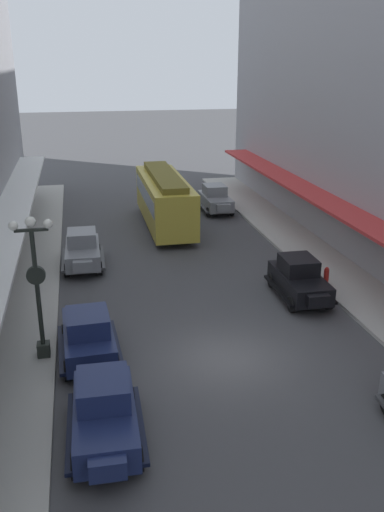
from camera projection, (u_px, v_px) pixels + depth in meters
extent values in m
plane|color=#424244|center=(226.00, 359.00, 19.60)|extent=(200.00, 200.00, 0.00)
cube|color=#A8A59E|center=(9.00, 381.00, 18.12)|extent=(3.00, 60.00, 0.15)
cube|color=slate|center=(83.00, 253.00, 28.06)|extent=(1.77, 3.93, 0.80)
cube|color=slate|center=(82.00, 238.00, 28.04)|extent=(1.47, 1.73, 0.70)
cube|color=#8C9EA8|center=(82.00, 238.00, 28.04)|extent=(1.40, 1.69, 0.42)
cube|color=slate|center=(83.00, 266.00, 26.08)|extent=(0.94, 0.38, 0.52)
cube|color=#393A3D|center=(102.00, 257.00, 28.34)|extent=(0.30, 3.51, 0.12)
cube|color=#393A3D|center=(64.00, 260.00, 28.01)|extent=(0.30, 3.51, 0.12)
cylinder|color=black|center=(100.00, 268.00, 27.08)|extent=(0.23, 0.68, 0.68)
cylinder|color=black|center=(67.00, 271.00, 26.80)|extent=(0.23, 0.68, 0.68)
cylinder|color=black|center=(98.00, 251.00, 29.60)|extent=(0.23, 0.68, 0.68)
cylinder|color=black|center=(68.00, 252.00, 29.32)|extent=(0.23, 0.68, 0.68)
cube|color=#19234C|center=(88.00, 338.00, 19.49)|extent=(1.84, 3.96, 0.80)
cube|color=#19234C|center=(88.00, 322.00, 19.01)|extent=(1.50, 1.75, 0.70)
cube|color=#8C9EA8|center=(88.00, 322.00, 19.01)|extent=(1.43, 1.72, 0.42)
cube|color=#19234C|center=(85.00, 312.00, 21.42)|extent=(0.95, 0.39, 0.52)
cube|color=black|center=(62.00, 349.00, 19.39)|extent=(0.37, 3.52, 0.12)
cube|color=black|center=(115.00, 343.00, 19.82)|extent=(0.37, 3.52, 0.12)
cylinder|color=black|center=(65.00, 333.00, 20.69)|extent=(0.25, 0.69, 0.68)
cylinder|color=black|center=(108.00, 328.00, 21.06)|extent=(0.25, 0.69, 0.68)
cylinder|color=black|center=(68.00, 371.00, 18.20)|extent=(0.25, 0.69, 0.68)
cylinder|color=black|center=(116.00, 365.00, 18.57)|extent=(0.25, 0.69, 0.68)
cube|color=#19234C|center=(105.00, 417.00, 15.19)|extent=(1.80, 3.94, 0.80)
cube|color=#19234C|center=(103.00, 389.00, 15.17)|extent=(1.48, 1.74, 0.70)
cube|color=#8C9EA8|center=(103.00, 389.00, 15.17)|extent=(1.41, 1.70, 0.42)
cube|color=#19234C|center=(108.00, 469.00, 13.20)|extent=(0.94, 0.38, 0.52)
cube|color=black|center=(139.00, 423.00, 15.46)|extent=(0.33, 3.51, 0.12)
cube|color=black|center=(71.00, 431.00, 15.14)|extent=(0.33, 3.51, 0.12)
cylinder|color=black|center=(139.00, 459.00, 14.20)|extent=(0.24, 0.69, 0.68)
cylinder|color=black|center=(76.00, 467.00, 13.93)|extent=(0.24, 0.69, 0.68)
cylinder|color=black|center=(131.00, 398.00, 16.73)|extent=(0.24, 0.69, 0.68)
cylinder|color=black|center=(77.00, 404.00, 16.45)|extent=(0.24, 0.69, 0.68)
cube|color=slate|center=(215.00, 201.00, 38.26)|extent=(1.71, 3.90, 0.80)
cube|color=slate|center=(215.00, 190.00, 38.23)|extent=(1.44, 1.70, 0.70)
cube|color=#8C9EA8|center=(215.00, 190.00, 38.23)|extent=(1.37, 1.67, 0.42)
cube|color=slate|center=(223.00, 208.00, 36.28)|extent=(0.94, 0.36, 0.52)
cube|color=#393A3D|center=(228.00, 205.00, 38.55)|extent=(0.25, 3.51, 0.12)
cube|color=#393A3D|center=(202.00, 206.00, 38.18)|extent=(0.25, 3.51, 0.12)
cylinder|color=black|center=(232.00, 211.00, 37.30)|extent=(0.22, 0.68, 0.68)
cylinder|color=black|center=(209.00, 212.00, 36.98)|extent=(0.22, 0.68, 0.68)
cylinder|color=black|center=(221.00, 201.00, 39.81)|extent=(0.22, 0.68, 0.68)
cylinder|color=black|center=(200.00, 203.00, 39.49)|extent=(0.22, 0.68, 0.68)
cube|color=black|center=(299.00, 282.00, 24.35)|extent=(1.80, 3.94, 0.80)
cube|color=black|center=(298.00, 265.00, 24.32)|extent=(1.48, 1.74, 0.70)
cube|color=#8C9EA8|center=(298.00, 265.00, 24.32)|extent=(1.41, 1.70, 0.42)
cube|color=black|center=(318.00, 301.00, 22.36)|extent=(0.94, 0.38, 0.52)
cube|color=black|center=(319.00, 288.00, 24.62)|extent=(0.33, 3.51, 0.12)
cube|color=black|center=(279.00, 291.00, 24.29)|extent=(0.33, 3.51, 0.12)
cylinder|color=black|center=(328.00, 302.00, 23.36)|extent=(0.24, 0.69, 0.68)
cylinder|color=black|center=(292.00, 305.00, 23.08)|extent=(0.24, 0.69, 0.68)
cylinder|color=black|center=(304.00, 278.00, 25.89)|extent=(0.24, 0.69, 0.68)
cylinder|color=black|center=(272.00, 280.00, 25.61)|extent=(0.24, 0.69, 0.68)
cube|color=gold|center=(165.00, 200.00, 34.37)|extent=(2.56, 9.61, 2.70)
cube|color=brown|center=(164.00, 176.00, 33.85)|extent=(1.55, 8.65, 0.36)
cube|color=#8C9EA8|center=(164.00, 193.00, 34.21)|extent=(2.58, 8.85, 0.95)
cube|color=black|center=(173.00, 237.00, 32.25)|extent=(2.01, 1.21, 0.40)
cube|color=black|center=(159.00, 212.00, 37.55)|extent=(2.01, 1.21, 0.40)
cube|color=black|center=(44.00, 349.00, 19.43)|extent=(0.44, 0.44, 0.50)
cylinder|color=black|center=(37.00, 289.00, 18.63)|extent=(0.16, 0.16, 4.20)
cube|color=black|center=(31.00, 230.00, 17.91)|extent=(1.10, 0.10, 0.10)
sphere|color=white|center=(13.00, 226.00, 17.74)|extent=(0.32, 0.32, 0.32)
sphere|color=white|center=(48.00, 224.00, 17.96)|extent=(0.32, 0.32, 0.32)
sphere|color=white|center=(30.00, 222.00, 17.82)|extent=(0.36, 0.36, 0.36)
cylinder|color=black|center=(36.00, 275.00, 18.46)|extent=(0.64, 0.18, 0.64)
cylinder|color=silver|center=(36.00, 274.00, 18.55)|extent=(0.56, 0.02, 0.56)
cylinder|color=#B21E19|center=(326.00, 276.00, 25.66)|extent=(0.24, 0.24, 0.70)
sphere|color=#B21E19|center=(327.00, 269.00, 25.54)|extent=(0.20, 0.20, 0.20)
cylinder|color=#2D2D33|center=(9.00, 258.00, 27.78)|extent=(0.24, 0.24, 0.85)
cube|color=maroon|center=(7.00, 245.00, 27.54)|extent=(0.36, 0.22, 0.56)
sphere|color=tan|center=(6.00, 238.00, 27.41)|extent=(0.22, 0.22, 0.22)
cylinder|color=black|center=(6.00, 235.00, 27.36)|extent=(0.28, 0.28, 0.04)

